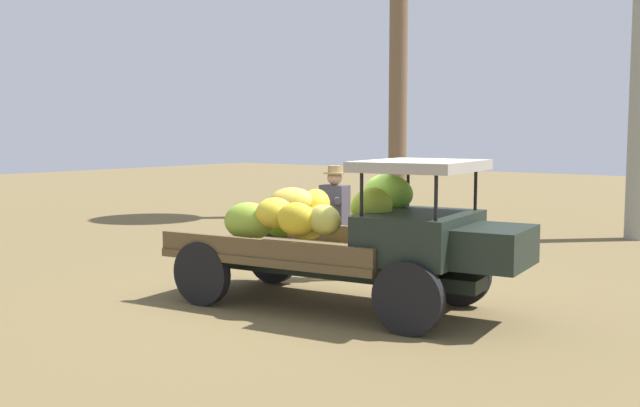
{
  "coord_description": "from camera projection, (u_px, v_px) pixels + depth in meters",
  "views": [
    {
      "loc": [
        5.72,
        -7.71,
        2.18
      ],
      "look_at": [
        0.01,
        -0.3,
        1.28
      ],
      "focal_mm": 42.24,
      "sensor_mm": 36.0,
      "label": 1
    }
  ],
  "objects": [
    {
      "name": "ground_plane",
      "position": [
        333.0,
        300.0,
        9.76
      ],
      "size": [
        60.0,
        60.0,
        0.0
      ],
      "primitive_type": "plane",
      "color": "brown"
    },
    {
      "name": "truck",
      "position": [
        359.0,
        236.0,
        9.13
      ],
      "size": [
        4.59,
        2.21,
        1.84
      ],
      "rotation": [
        0.0,
        0.0,
        0.13
      ],
      "color": "black",
      "rests_on": "ground"
    },
    {
      "name": "farmer",
      "position": [
        334.0,
        215.0,
        11.04
      ],
      "size": [
        0.53,
        0.47,
        1.68
      ],
      "rotation": [
        0.0,
        0.0,
        -1.52
      ],
      "color": "#425F6D",
      "rests_on": "ground"
    }
  ]
}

